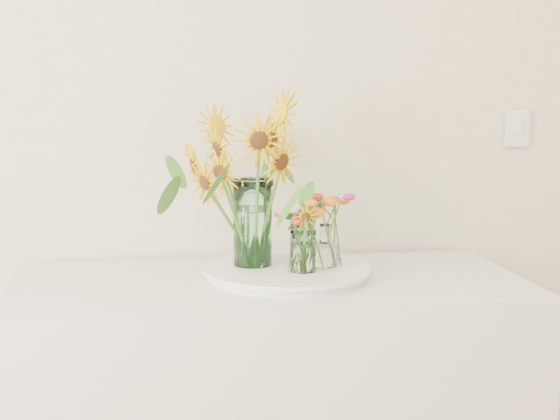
% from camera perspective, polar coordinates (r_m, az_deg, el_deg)
% --- Properties ---
extents(tray, '(0.44, 0.44, 0.02)m').
position_cam_1_polar(tray, '(1.96, 0.56, -5.10)').
color(tray, white).
rests_on(tray, counter).
extents(mason_jar, '(0.11, 0.11, 0.25)m').
position_cam_1_polar(mason_jar, '(1.95, -2.24, -1.01)').
color(mason_jar, '#B5F2E3').
rests_on(mason_jar, tray).
extents(sunflower_bouquet, '(0.72, 0.72, 0.49)m').
position_cam_1_polar(sunflower_bouquet, '(1.93, -2.26, 2.46)').
color(sunflower_bouquet, '#E7B404').
rests_on(sunflower_bouquet, tray).
extents(small_vase_a, '(0.07, 0.07, 0.12)m').
position_cam_1_polar(small_vase_a, '(1.88, 1.88, -3.42)').
color(small_vase_a, white).
rests_on(small_vase_a, tray).
extents(wildflower_posy_a, '(0.17, 0.17, 0.21)m').
position_cam_1_polar(wildflower_posy_a, '(1.87, 1.88, -2.07)').
color(wildflower_posy_a, orange).
rests_on(wildflower_posy_a, tray).
extents(small_vase_b, '(0.09, 0.09, 0.12)m').
position_cam_1_polar(small_vase_b, '(1.95, 3.68, -2.93)').
color(small_vase_b, white).
rests_on(small_vase_b, tray).
extents(wildflower_posy_b, '(0.21, 0.21, 0.21)m').
position_cam_1_polar(wildflower_posy_b, '(1.94, 3.70, -1.63)').
color(wildflower_posy_b, orange).
rests_on(wildflower_posy_b, tray).
extents(small_vase_c, '(0.08, 0.08, 0.11)m').
position_cam_1_polar(small_vase_c, '(2.04, 1.82, -2.58)').
color(small_vase_c, white).
rests_on(small_vase_c, tray).
extents(wildflower_posy_c, '(0.19, 0.19, 0.20)m').
position_cam_1_polar(wildflower_posy_c, '(2.04, 1.83, -1.33)').
color(wildflower_posy_c, orange).
rests_on(wildflower_posy_c, tray).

